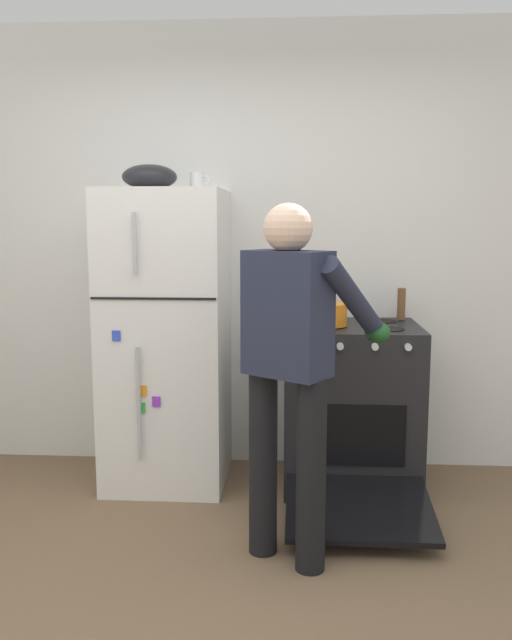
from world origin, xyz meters
name	(u,v)px	position (x,y,z in m)	size (l,w,h in m)	color
kitchen_wall_back	(254,249)	(0.00, 1.95, 1.35)	(6.00, 0.10, 2.70)	white
refrigerator	(167,338)	(-0.48, 1.57, 0.85)	(0.68, 0.72, 1.70)	white
stove_range	(351,408)	(0.59, 1.55, 0.46)	(0.76, 1.24, 0.94)	black
person_cook	(293,351)	(0.26, 0.68, 0.96)	(0.69, 0.76, 1.60)	black
red_pot	(325,314)	(0.43, 1.52, 1.01)	(0.35, 0.25, 0.12)	orange
coffee_mug	(197,181)	(-0.30, 1.62, 1.75)	(0.11, 0.08, 0.10)	silver
pepper_mill	(401,304)	(0.89, 1.77, 1.04)	(0.05, 0.05, 0.19)	brown
mixing_bowl	(150,177)	(-0.56, 1.57, 1.77)	(0.31, 0.31, 0.14)	black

